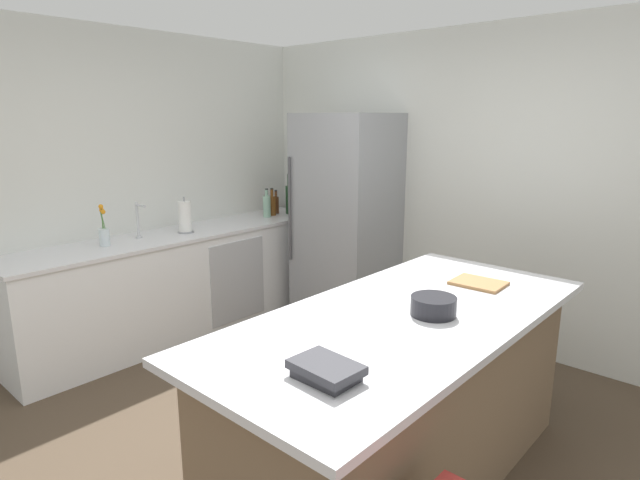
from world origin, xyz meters
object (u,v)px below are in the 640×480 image
kitchen_island (401,397)px  refrigerator (346,219)px  hot_sauce_bottle (291,203)px  gin_bottle (267,206)px  syrup_bottle (276,204)px  mixing_bowl (433,306)px  paper_towel_roll (185,217)px  cutting_board (478,283)px  sink_faucet (138,220)px  whiskey_bottle (272,205)px  cookbook_stack (326,370)px  flower_vase (104,233)px  wine_bottle (289,198)px

kitchen_island → refrigerator: (-1.69, 1.61, 0.49)m
hot_sauce_bottle → gin_bottle: (0.05, -0.38, 0.02)m
kitchen_island → syrup_bottle: bearing=148.8°
mixing_bowl → paper_towel_roll: bearing=172.7°
hot_sauce_bottle → mixing_bowl: bearing=-32.0°
hot_sauce_bottle → cutting_board: size_ratio=0.77×
hot_sauce_bottle → mixing_bowl: 3.16m
refrigerator → paper_towel_roll: size_ratio=6.14×
syrup_bottle → gin_bottle: 0.22m
sink_faucet → cutting_board: 2.75m
paper_towel_roll → gin_bottle: bearing=90.5°
whiskey_bottle → mixing_bowl: (2.67, -1.39, -0.03)m
paper_towel_roll → syrup_bottle: 1.17m
cookbook_stack → mixing_bowl: 0.84m
flower_vase → paper_towel_roll: bearing=85.3°
paper_towel_roll → kitchen_island: bearing=-9.4°
hot_sauce_bottle → gin_bottle: gin_bottle is taller
flower_vase → sink_faucet: bearing=96.4°
wine_bottle → cookbook_stack: 3.59m
syrup_bottle → whiskey_bottle: 0.12m
flower_vase → paper_towel_roll: size_ratio=1.05×
cookbook_stack → mixing_bowl: mixing_bowl is taller
wine_bottle → whiskey_bottle: 0.20m
paper_towel_roll → wine_bottle: size_ratio=0.76×
sink_faucet → paper_towel_roll: size_ratio=0.96×
syrup_bottle → paper_towel_roll: bearing=-85.5°
wine_bottle → cookbook_stack: size_ratio=1.52×
kitchen_island → whiskey_bottle: 2.99m
gin_bottle → cutting_board: (2.59, -0.69, -0.08)m
syrup_bottle → wine_bottle: bearing=37.4°
syrup_bottle → hot_sauce_bottle: bearing=78.5°
cutting_board → syrup_bottle: bearing=161.5°
flower_vase → wine_bottle: size_ratio=0.80×
sink_faucet → flower_vase: bearing=-83.6°
kitchen_island → gin_bottle: gin_bottle is taller
whiskey_bottle → gin_bottle: (0.03, -0.10, 0.01)m
hot_sauce_bottle → cookbook_stack: 3.70m
whiskey_bottle → cutting_board: (2.62, -0.79, -0.07)m
wine_bottle → whiskey_bottle: size_ratio=1.48×
paper_towel_roll → whiskey_bottle: paper_towel_roll is taller
flower_vase → gin_bottle: bearing=88.3°
hot_sauce_bottle → syrup_bottle: (-0.04, -0.18, 0.01)m
syrup_bottle → whiskey_bottle: bearing=-63.2°
hot_sauce_bottle → whiskey_bottle: whiskey_bottle is taller
refrigerator → syrup_bottle: bearing=-178.0°
syrup_bottle → cookbook_stack: 3.61m
paper_towel_roll → whiskey_bottle: 1.06m
kitchen_island → hot_sauce_bottle: (-2.57, 1.76, 0.52)m
sink_faucet → mixing_bowl: 2.72m
kitchen_island → paper_towel_roll: (-2.51, 0.41, 0.57)m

